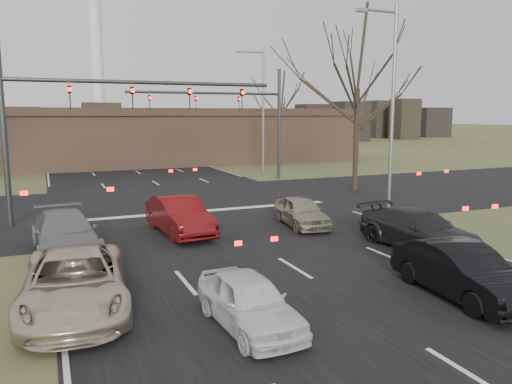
{
  "coord_description": "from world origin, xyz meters",
  "views": [
    {
      "loc": [
        -6.98,
        -10.36,
        4.78
      ],
      "look_at": [
        -0.05,
        5.97,
        2.0
      ],
      "focal_mm": 35.0,
      "sensor_mm": 36.0,
      "label": 1
    }
  ],
  "objects_px": {
    "mast_arm_far": "(243,111)",
    "car_grey_ahead": "(65,234)",
    "building": "(145,136)",
    "car_black_hatch": "(462,271)",
    "streetlight_right_far": "(261,104)",
    "car_silver_suv": "(75,283)",
    "mast_arm_near": "(85,107)",
    "streetlight_right_near": "(390,97)",
    "car_silver_ahead": "(301,212)",
    "car_charcoal_sedan": "(419,229)",
    "car_white_sedan": "(249,301)",
    "car_red_ahead": "(180,216)"
  },
  "relations": [
    {
      "from": "building",
      "to": "car_red_ahead",
      "type": "bearing_deg",
      "value": -98.1
    },
    {
      "from": "car_white_sedan",
      "to": "car_black_hatch",
      "type": "distance_m",
      "value": 5.86
    },
    {
      "from": "streetlight_right_near",
      "to": "car_grey_ahead",
      "type": "bearing_deg",
      "value": -170.92
    },
    {
      "from": "streetlight_right_far",
      "to": "car_red_ahead",
      "type": "relative_size",
      "value": 2.2
    },
    {
      "from": "streetlight_right_far",
      "to": "car_white_sedan",
      "type": "relative_size",
      "value": 2.76
    },
    {
      "from": "car_black_hatch",
      "to": "mast_arm_far",
      "type": "bearing_deg",
      "value": 86.7
    },
    {
      "from": "building",
      "to": "mast_arm_far",
      "type": "relative_size",
      "value": 3.81
    },
    {
      "from": "streetlight_right_near",
      "to": "streetlight_right_far",
      "type": "xyz_separation_m",
      "value": [
        0.5,
        17.0,
        0.0
      ]
    },
    {
      "from": "streetlight_right_far",
      "to": "car_white_sedan",
      "type": "height_order",
      "value": "streetlight_right_far"
    },
    {
      "from": "car_black_hatch",
      "to": "car_red_ahead",
      "type": "height_order",
      "value": "car_red_ahead"
    },
    {
      "from": "mast_arm_far",
      "to": "car_silver_suv",
      "type": "xyz_separation_m",
      "value": [
        -12.68,
        -20.95,
        -4.29
      ]
    },
    {
      "from": "building",
      "to": "streetlight_right_far",
      "type": "relative_size",
      "value": 4.24
    },
    {
      "from": "mast_arm_near",
      "to": "car_silver_ahead",
      "type": "relative_size",
      "value": 3.2
    },
    {
      "from": "building",
      "to": "streetlight_right_far",
      "type": "height_order",
      "value": "streetlight_right_far"
    },
    {
      "from": "car_white_sedan",
      "to": "car_silver_ahead",
      "type": "relative_size",
      "value": 0.96
    },
    {
      "from": "building",
      "to": "car_black_hatch",
      "type": "bearing_deg",
      "value": -88.68
    },
    {
      "from": "car_white_sedan",
      "to": "car_silver_ahead",
      "type": "distance_m",
      "value": 10.47
    },
    {
      "from": "mast_arm_near",
      "to": "mast_arm_far",
      "type": "xyz_separation_m",
      "value": [
        11.41,
        10.0,
        -0.06
      ]
    },
    {
      "from": "mast_arm_near",
      "to": "streetlight_right_far",
      "type": "relative_size",
      "value": 1.21
    },
    {
      "from": "mast_arm_near",
      "to": "mast_arm_far",
      "type": "relative_size",
      "value": 1.09
    },
    {
      "from": "streetlight_right_near",
      "to": "car_red_ahead",
      "type": "relative_size",
      "value": 2.2
    },
    {
      "from": "streetlight_right_near",
      "to": "car_charcoal_sedan",
      "type": "bearing_deg",
      "value": -118.82
    },
    {
      "from": "car_silver_ahead",
      "to": "building",
      "type": "bearing_deg",
      "value": 99.18
    },
    {
      "from": "car_black_hatch",
      "to": "car_grey_ahead",
      "type": "relative_size",
      "value": 0.87
    },
    {
      "from": "streetlight_right_near",
      "to": "car_silver_suv",
      "type": "relative_size",
      "value": 1.9
    },
    {
      "from": "building",
      "to": "car_black_hatch",
      "type": "xyz_separation_m",
      "value": [
        0.9,
        -38.9,
        -1.96
      ]
    },
    {
      "from": "car_black_hatch",
      "to": "mast_arm_near",
      "type": "bearing_deg",
      "value": 124.84
    },
    {
      "from": "mast_arm_near",
      "to": "car_grey_ahead",
      "type": "distance_m",
      "value": 7.09
    },
    {
      "from": "mast_arm_far",
      "to": "car_black_hatch",
      "type": "distance_m",
      "value": 24.5
    },
    {
      "from": "car_grey_ahead",
      "to": "car_silver_suv",
      "type": "bearing_deg",
      "value": -93.8
    },
    {
      "from": "car_black_hatch",
      "to": "car_red_ahead",
      "type": "distance_m",
      "value": 10.99
    },
    {
      "from": "car_white_sedan",
      "to": "streetlight_right_far",
      "type": "bearing_deg",
      "value": 63.01
    },
    {
      "from": "streetlight_right_far",
      "to": "car_silver_suv",
      "type": "xyz_separation_m",
      "value": [
        -15.82,
        -24.95,
        -4.85
      ]
    },
    {
      "from": "car_grey_ahead",
      "to": "mast_arm_near",
      "type": "bearing_deg",
      "value": 73.07
    },
    {
      "from": "car_red_ahead",
      "to": "streetlight_right_near",
      "type": "bearing_deg",
      "value": 1.13
    },
    {
      "from": "streetlight_right_near",
      "to": "car_black_hatch",
      "type": "xyz_separation_m",
      "value": [
        -5.93,
        -10.9,
        -4.88
      ]
    },
    {
      "from": "mast_arm_near",
      "to": "mast_arm_far",
      "type": "height_order",
      "value": "same"
    },
    {
      "from": "streetlight_right_near",
      "to": "car_white_sedan",
      "type": "relative_size",
      "value": 2.76
    },
    {
      "from": "streetlight_right_near",
      "to": "car_charcoal_sedan",
      "type": "distance_m",
      "value": 9.02
    },
    {
      "from": "streetlight_right_near",
      "to": "streetlight_right_far",
      "type": "height_order",
      "value": "same"
    },
    {
      "from": "building",
      "to": "car_silver_suv",
      "type": "bearing_deg",
      "value": -103.3
    },
    {
      "from": "mast_arm_far",
      "to": "car_grey_ahead",
      "type": "height_order",
      "value": "mast_arm_far"
    },
    {
      "from": "car_red_ahead",
      "to": "car_silver_ahead",
      "type": "xyz_separation_m",
      "value": [
        5.14,
        -0.7,
        -0.1
      ]
    },
    {
      "from": "streetlight_right_near",
      "to": "car_silver_ahead",
      "type": "relative_size",
      "value": 2.64
    },
    {
      "from": "car_grey_ahead",
      "to": "car_black_hatch",
      "type": "bearing_deg",
      "value": -45.76
    },
    {
      "from": "streetlight_right_far",
      "to": "car_charcoal_sedan",
      "type": "height_order",
      "value": "streetlight_right_far"
    },
    {
      "from": "building",
      "to": "car_white_sedan",
      "type": "distance_m",
      "value": 38.81
    },
    {
      "from": "car_grey_ahead",
      "to": "car_red_ahead",
      "type": "distance_m",
      "value": 4.55
    },
    {
      "from": "car_white_sedan",
      "to": "car_red_ahead",
      "type": "relative_size",
      "value": 0.8
    },
    {
      "from": "streetlight_right_near",
      "to": "mast_arm_far",
      "type": "bearing_deg",
      "value": 101.47
    }
  ]
}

